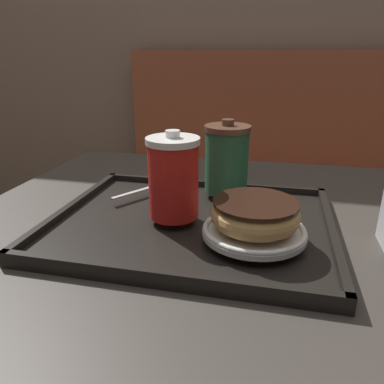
% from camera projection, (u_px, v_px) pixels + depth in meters
% --- Properties ---
extents(booth_bench, '(1.45, 0.44, 1.00)m').
position_uv_depth(booth_bench, '(298.00, 229.00, 1.52)').
color(booth_bench, brown).
rests_on(booth_bench, ground_plane).
extents(cafe_table, '(0.87, 0.87, 0.71)m').
position_uv_depth(cafe_table, '(200.00, 313.00, 0.70)').
color(cafe_table, '#38332D').
rests_on(cafe_table, ground_plane).
extents(serving_tray, '(0.46, 0.36, 0.02)m').
position_uv_depth(serving_tray, '(192.00, 224.00, 0.63)').
color(serving_tray, black).
rests_on(serving_tray, cafe_table).
extents(coffee_cup_front, '(0.08, 0.08, 0.14)m').
position_uv_depth(coffee_cup_front, '(173.00, 177.00, 0.60)').
color(coffee_cup_front, red).
rests_on(coffee_cup_front, serving_tray).
extents(coffee_cup_rear, '(0.09, 0.09, 0.14)m').
position_uv_depth(coffee_cup_rear, '(227.00, 159.00, 0.71)').
color(coffee_cup_rear, '#235638').
rests_on(coffee_cup_rear, serving_tray).
extents(plate_with_chocolate_donut, '(0.15, 0.15, 0.01)m').
position_uv_depth(plate_with_chocolate_donut, '(254.00, 231.00, 0.55)').
color(plate_with_chocolate_donut, white).
rests_on(plate_with_chocolate_donut, serving_tray).
extents(donut_chocolate_glazed, '(0.13, 0.13, 0.04)m').
position_uv_depth(donut_chocolate_glazed, '(255.00, 214.00, 0.54)').
color(donut_chocolate_glazed, tan).
rests_on(donut_chocolate_glazed, plate_with_chocolate_donut).
extents(spoon, '(0.10, 0.14, 0.01)m').
position_uv_depth(spoon, '(162.00, 183.00, 0.76)').
color(spoon, silver).
rests_on(spoon, serving_tray).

